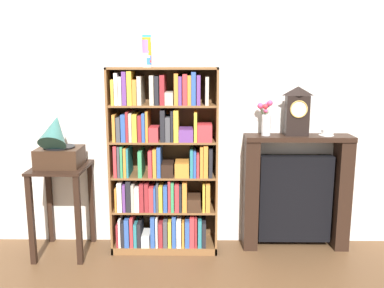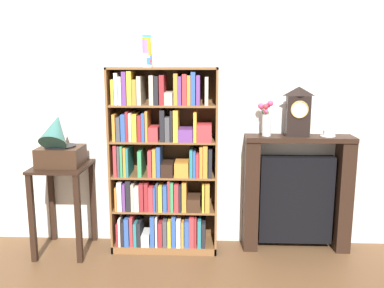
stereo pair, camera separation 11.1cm
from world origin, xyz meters
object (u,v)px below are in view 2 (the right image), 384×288
at_px(mantel_clock, 298,111).
at_px(flower_vase, 266,118).
at_px(fireplace_mantel, 296,193).
at_px(teacup_with_saucer, 328,133).
at_px(cup_stack, 147,51).
at_px(side_table_left, 63,190).
at_px(bookshelf, 163,167).
at_px(gramophone, 59,145).

xyz_separation_m(mantel_clock, flower_vase, (-0.26, 0.01, -0.06)).
height_order(fireplace_mantel, teacup_with_saucer, teacup_with_saucer).
height_order(cup_stack, fireplace_mantel, cup_stack).
bearing_deg(side_table_left, cup_stack, 4.97).
distance_m(fireplace_mantel, mantel_clock, 0.72).
bearing_deg(bookshelf, flower_vase, 3.62).
bearing_deg(teacup_with_saucer, mantel_clock, -179.46).
bearing_deg(bookshelf, mantel_clock, 2.46).
distance_m(side_table_left, gramophone, 0.40).
bearing_deg(side_table_left, fireplace_mantel, 4.25).
height_order(bookshelf, flower_vase, bookshelf).
distance_m(side_table_left, teacup_with_saucer, 2.28).
xyz_separation_m(cup_stack, side_table_left, (-0.73, -0.06, -1.15)).
height_order(gramophone, flower_vase, flower_vase).
xyz_separation_m(bookshelf, fireplace_mantel, (1.15, 0.07, -0.24)).
height_order(cup_stack, gramophone, cup_stack).
height_order(bookshelf, mantel_clock, bookshelf).
relative_size(side_table_left, flower_vase, 2.54).
xyz_separation_m(fireplace_mantel, mantel_clock, (-0.02, -0.02, 0.72)).
xyz_separation_m(fireplace_mantel, teacup_with_saucer, (0.23, -0.02, 0.53)).
height_order(bookshelf, gramophone, bookshelf).
bearing_deg(side_table_left, flower_vase, 4.50).
bearing_deg(flower_vase, bookshelf, -176.38).
relative_size(cup_stack, flower_vase, 0.84).
relative_size(bookshelf, mantel_clock, 3.80).
height_order(cup_stack, mantel_clock, cup_stack).
bearing_deg(side_table_left, gramophone, -90.00).
bearing_deg(side_table_left, mantel_clock, 3.72).
bearing_deg(teacup_with_saucer, fireplace_mantel, 175.64).
bearing_deg(bookshelf, teacup_with_saucer, 2.11).
relative_size(cup_stack, mantel_clock, 0.61).
bearing_deg(bookshelf, gramophone, -172.22).
bearing_deg(gramophone, side_table_left, 90.00).
bearing_deg(gramophone, mantel_clock, 4.74).
xyz_separation_m(side_table_left, gramophone, (0.00, -0.04, 0.40)).
distance_m(gramophone, mantel_clock, 2.00).
xyz_separation_m(bookshelf, flower_vase, (0.87, 0.05, 0.41)).
distance_m(bookshelf, teacup_with_saucer, 1.42).
bearing_deg(cup_stack, mantel_clock, 2.98).
bearing_deg(side_table_left, bookshelf, 5.40).
relative_size(fireplace_mantel, mantel_clock, 2.43).
bearing_deg(flower_vase, mantel_clock, -1.41).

